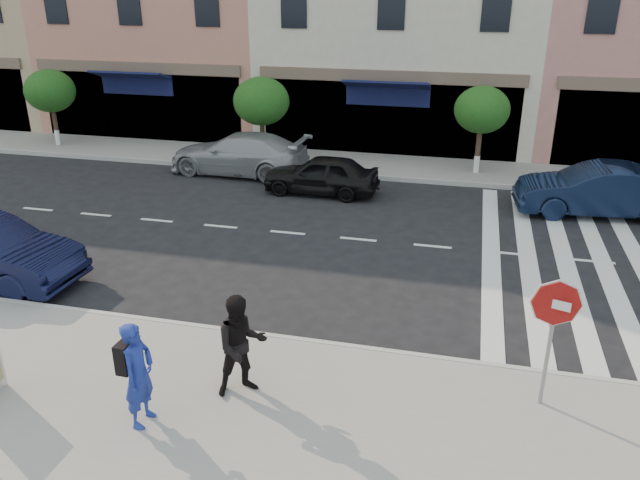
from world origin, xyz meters
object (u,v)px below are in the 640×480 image
(stop_sign, at_px, (554,315))
(walker, at_px, (241,346))
(car_far_right, at_px, (597,190))
(car_far_left, at_px, (239,154))
(car_far_mid, at_px, (321,175))
(photographer, at_px, (139,375))

(stop_sign, bearing_deg, walker, -151.75)
(car_far_right, bearing_deg, car_far_left, -102.88)
(car_far_left, distance_m, car_far_right, 11.93)
(car_far_mid, height_order, car_far_right, car_far_right)
(walker, bearing_deg, car_far_right, 22.04)
(car_far_left, xyz_separation_m, car_far_right, (11.83, -1.50, 0.03))
(photographer, bearing_deg, walker, -45.92)
(walker, relative_size, car_far_right, 0.38)
(stop_sign, distance_m, car_far_right, 10.37)
(car_far_left, distance_m, car_far_mid, 3.73)
(photographer, bearing_deg, stop_sign, -69.99)
(photographer, height_order, car_far_right, photographer)
(stop_sign, xyz_separation_m, car_far_right, (2.29, 10.06, -1.04))
(photographer, distance_m, car_far_left, 13.95)
(walker, bearing_deg, stop_sign, -25.00)
(stop_sign, xyz_separation_m, photographer, (-6.04, -1.94, -0.78))
(car_far_mid, xyz_separation_m, car_far_right, (8.42, 0.00, 0.13))
(car_far_left, bearing_deg, stop_sign, 42.39)
(walker, distance_m, car_far_left, 13.27)
(stop_sign, relative_size, car_far_right, 0.48)
(walker, distance_m, car_far_mid, 10.98)
(car_far_left, xyz_separation_m, car_far_mid, (3.41, -1.50, -0.09))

